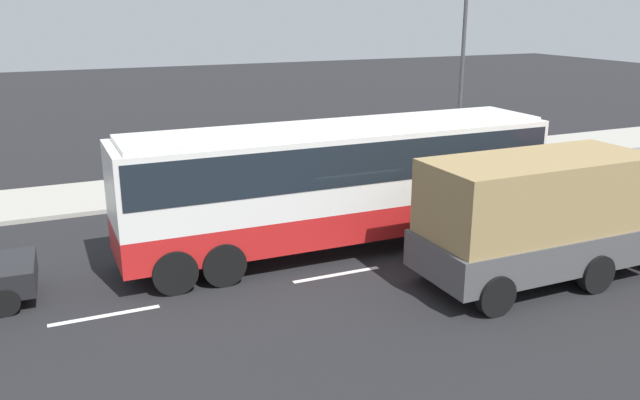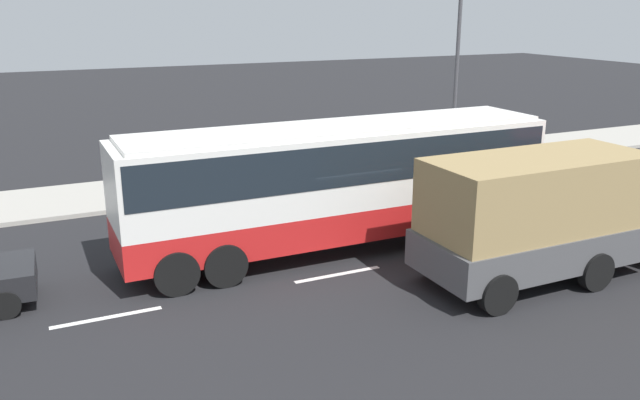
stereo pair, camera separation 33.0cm
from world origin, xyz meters
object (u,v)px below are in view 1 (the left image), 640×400
(coach_bus, at_px, (340,173))
(cargo_truck, at_px, (565,212))
(street_lamp, at_px, (466,65))
(pedestrian_near_curb, at_px, (230,159))
(car_yellow_taxi, at_px, (627,177))

(coach_bus, xyz_separation_m, cargo_truck, (4.32, -3.98, -0.50))
(street_lamp, bearing_deg, coach_bus, -143.05)
(coach_bus, height_order, pedestrian_near_curb, coach_bus)
(coach_bus, distance_m, car_yellow_taxi, 11.43)
(cargo_truck, height_order, street_lamp, street_lamp)
(coach_bus, distance_m, cargo_truck, 5.90)
(coach_bus, bearing_deg, pedestrian_near_curb, 97.56)
(pedestrian_near_curb, height_order, street_lamp, street_lamp)
(car_yellow_taxi, height_order, pedestrian_near_curb, pedestrian_near_curb)
(car_yellow_taxi, distance_m, pedestrian_near_curb, 14.33)
(street_lamp, bearing_deg, car_yellow_taxi, -69.48)
(cargo_truck, relative_size, street_lamp, 1.14)
(car_yellow_taxi, distance_m, street_lamp, 7.72)
(pedestrian_near_curb, distance_m, street_lamp, 10.45)
(cargo_truck, xyz_separation_m, car_yellow_taxi, (7.02, 4.24, -0.85))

